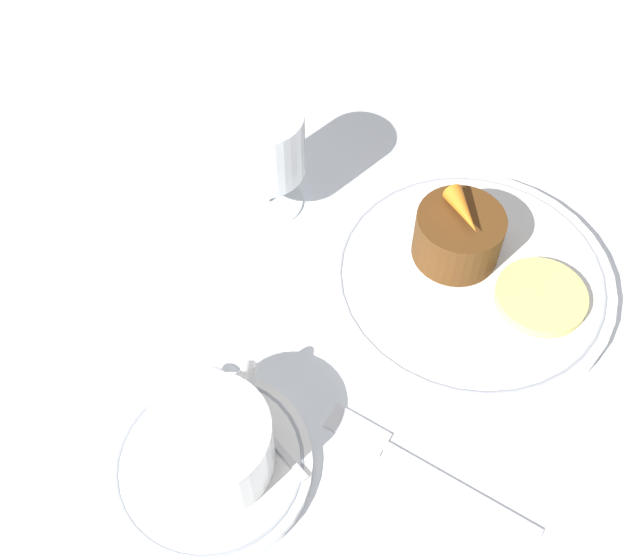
{
  "coord_description": "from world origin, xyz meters",
  "views": [
    {
      "loc": [
        -0.4,
        -0.05,
        0.55
      ],
      "look_at": [
        -0.07,
        0.09,
        0.04
      ],
      "focal_mm": 42.0,
      "sensor_mm": 36.0,
      "label": 1
    }
  ],
  "objects_px": {
    "coffee_cup": "(211,443)",
    "dessert_cake": "(453,234)",
    "wine_glass": "(263,149)",
    "dinner_plate": "(471,279)",
    "fork": "(407,457)"
  },
  "relations": [
    {
      "from": "dinner_plate",
      "to": "wine_glass",
      "type": "distance_m",
      "value": 0.22
    },
    {
      "from": "coffee_cup",
      "to": "dessert_cake",
      "type": "distance_m",
      "value": 0.28
    },
    {
      "from": "dinner_plate",
      "to": "dessert_cake",
      "type": "relative_size",
      "value": 3.25
    },
    {
      "from": "fork",
      "to": "coffee_cup",
      "type": "bearing_deg",
      "value": 115.34
    },
    {
      "from": "coffee_cup",
      "to": "dessert_cake",
      "type": "relative_size",
      "value": 1.52
    },
    {
      "from": "dinner_plate",
      "to": "fork",
      "type": "height_order",
      "value": "dinner_plate"
    },
    {
      "from": "wine_glass",
      "to": "coffee_cup",
      "type": "bearing_deg",
      "value": -162.33
    },
    {
      "from": "coffee_cup",
      "to": "wine_glass",
      "type": "bearing_deg",
      "value": 17.67
    },
    {
      "from": "dinner_plate",
      "to": "fork",
      "type": "xyz_separation_m",
      "value": [
        -0.18,
        -0.0,
        -0.01
      ]
    },
    {
      "from": "coffee_cup",
      "to": "wine_glass",
      "type": "xyz_separation_m",
      "value": [
        0.26,
        0.08,
        0.03
      ]
    },
    {
      "from": "dinner_plate",
      "to": "fork",
      "type": "bearing_deg",
      "value": -178.71
    },
    {
      "from": "dinner_plate",
      "to": "coffee_cup",
      "type": "relative_size",
      "value": 2.14
    },
    {
      "from": "coffee_cup",
      "to": "fork",
      "type": "bearing_deg",
      "value": -64.66
    },
    {
      "from": "fork",
      "to": "wine_glass",
      "type": "bearing_deg",
      "value": 47.59
    },
    {
      "from": "fork",
      "to": "dessert_cake",
      "type": "height_order",
      "value": "dessert_cake"
    }
  ]
}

